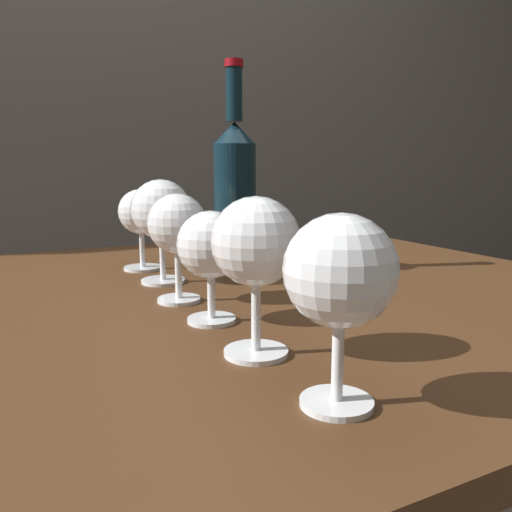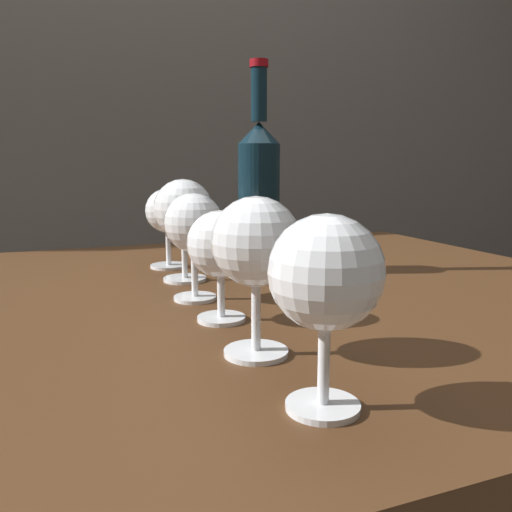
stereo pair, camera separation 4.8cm
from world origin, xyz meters
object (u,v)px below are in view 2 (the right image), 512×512
(wine_glass_merlot, at_px, (326,276))
(wine_bottle, at_px, (259,193))
(wine_glass_white, at_px, (220,247))
(wine_glass_chardonnay, at_px, (183,211))
(wine_glass_pinot, at_px, (256,246))
(wine_glass_amber, at_px, (167,213))
(wine_glass_port, at_px, (194,226))

(wine_glass_merlot, xyz_separation_m, wine_bottle, (0.14, 0.48, 0.03))
(wine_glass_white, distance_m, wine_bottle, 0.29)
(wine_glass_white, bearing_deg, wine_glass_chardonnay, 87.32)
(wine_glass_pinot, bearing_deg, wine_glass_merlot, -87.35)
(wine_glass_merlot, height_order, wine_glass_amber, wine_glass_merlot)
(wine_glass_port, distance_m, wine_glass_chardonnay, 0.12)
(wine_glass_pinot, height_order, wine_glass_white, wine_glass_pinot)
(wine_glass_merlot, height_order, wine_glass_port, wine_glass_merlot)
(wine_glass_white, distance_m, wine_glass_chardonnay, 0.22)
(wine_glass_port, bearing_deg, wine_glass_chardonnay, 82.87)
(wine_glass_pinot, distance_m, wine_glass_amber, 0.45)
(wine_glass_pinot, height_order, wine_bottle, wine_bottle)
(wine_glass_port, bearing_deg, wine_glass_merlot, -88.68)
(wine_glass_port, relative_size, wine_glass_amber, 1.04)
(wine_glass_merlot, xyz_separation_m, wine_glass_chardonnay, (0.01, 0.46, 0.01))
(wine_bottle, bearing_deg, wine_glass_port, -136.24)
(wine_glass_pinot, relative_size, wine_glass_port, 1.06)
(wine_glass_pinot, bearing_deg, wine_bottle, 67.97)
(wine_glass_merlot, relative_size, wine_glass_chardonnay, 0.93)
(wine_glass_white, bearing_deg, wine_glass_port, 92.45)
(wine_glass_port, bearing_deg, wine_glass_pinot, -89.42)
(wine_glass_pinot, relative_size, wine_bottle, 0.44)
(wine_glass_merlot, relative_size, wine_glass_port, 1.03)
(wine_glass_amber, xyz_separation_m, wine_bottle, (0.14, -0.09, 0.04))
(wine_glass_pinot, distance_m, wine_glass_chardonnay, 0.34)
(wine_glass_port, height_order, wine_glass_chardonnay, wine_glass_chardonnay)
(wine_glass_pinot, xyz_separation_m, wine_glass_amber, (0.01, 0.45, -0.01))
(wine_glass_pinot, distance_m, wine_glass_white, 0.12)
(wine_glass_chardonnay, bearing_deg, wine_glass_port, -97.13)
(wine_glass_port, height_order, wine_bottle, wine_bottle)
(wine_glass_merlot, relative_size, wine_glass_amber, 1.06)
(wine_glass_port, bearing_deg, wine_glass_white, -87.55)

